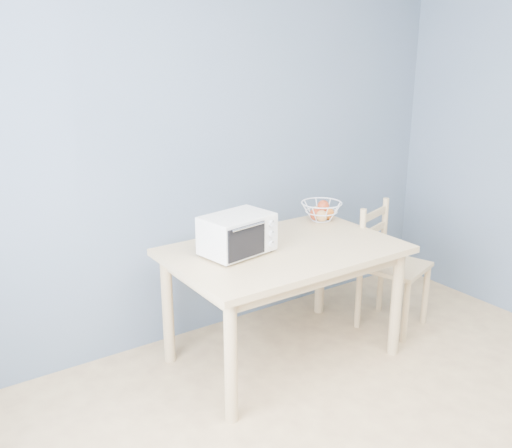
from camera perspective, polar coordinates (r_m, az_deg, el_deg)
dining_table at (r=3.51m, az=2.82°, el=-3.93°), size 1.40×0.90×0.75m
toaster_oven at (r=3.31m, az=-2.08°, el=-1.04°), size 0.45×0.36×0.24m
fruit_basket at (r=4.00m, az=6.54°, el=1.30°), size 0.37×0.37×0.15m
dining_chair at (r=4.12m, az=13.15°, el=-4.25°), size 0.52×0.52×0.88m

